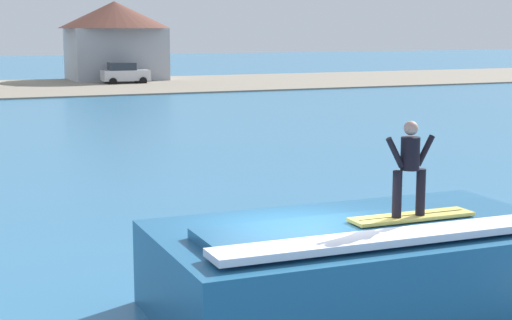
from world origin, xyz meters
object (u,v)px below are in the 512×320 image
object	(u,v)px
wave_crest	(362,267)
surfboard	(412,217)
surfer	(410,164)
car_far_shore	(125,73)
house_gabled_white	(115,36)

from	to	relation	value
wave_crest	surfboard	bearing A→B (deg)	-33.99
surfer	wave_crest	bearing A→B (deg)	137.37
wave_crest	car_far_shore	world-z (taller)	car_far_shore
car_far_shore	house_gabled_white	world-z (taller)	house_gabled_white
surfer	car_far_shore	distance (m)	57.98
wave_crest	surfer	size ratio (longest dim) A/B	4.39
wave_crest	house_gabled_white	world-z (taller)	house_gabled_white
car_far_shore	house_gabled_white	bearing A→B (deg)	84.56
wave_crest	surfer	world-z (taller)	surfer
surfboard	house_gabled_white	distance (m)	63.48
house_gabled_white	surfer	bearing A→B (deg)	-98.38
car_far_shore	house_gabled_white	size ratio (longest dim) A/B	0.39
car_far_shore	house_gabled_white	xyz separation A→B (m)	(0.53, 5.54, 3.13)
wave_crest	car_far_shore	bearing A→B (deg)	80.69
surfboard	house_gabled_white	bearing A→B (deg)	81.71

